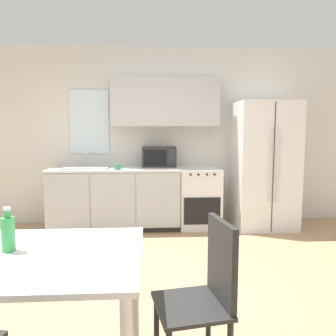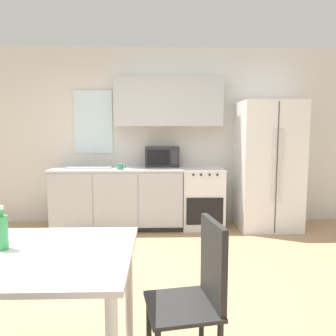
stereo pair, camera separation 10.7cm
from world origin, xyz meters
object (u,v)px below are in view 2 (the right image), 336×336
refrigerator (268,166)px  microwave (162,157)px  coffee_mug (121,166)px  oven_range (202,198)px  dining_table (25,271)px  dining_chair_side (199,288)px  drink_bottle (1,231)px

refrigerator → microwave: (-1.56, 0.19, 0.12)m
coffee_mug → oven_range: bearing=10.6°
microwave → dining_table: 3.32m
dining_table → dining_chair_side: 0.97m
dining_chair_side → drink_bottle: drink_bottle is taller
refrigerator → dining_table: bearing=-127.8°
oven_range → drink_bottle: size_ratio=3.57×
coffee_mug → dining_chair_side: (0.77, -2.81, -0.40)m
oven_range → dining_chair_side: size_ratio=0.95×
dining_table → dining_chair_side: (0.96, 0.05, -0.14)m
microwave → coffee_mug: microwave is taller
dining_chair_side → drink_bottle: (-1.11, 0.01, 0.35)m
dining_table → coffee_mug: bearing=86.1°
refrigerator → drink_bottle: bearing=-130.0°
dining_table → drink_bottle: drink_bottle is taller
oven_range → microwave: (-0.60, 0.13, 0.61)m
drink_bottle → dining_chair_side: bearing=-0.3°
refrigerator → coffee_mug: refrigerator is taller
coffee_mug → dining_chair_side: bearing=-74.7°
coffee_mug → dining_chair_side: coffee_mug is taller
refrigerator → microwave: refrigerator is taller
microwave → dining_table: microwave is taller
coffee_mug → drink_bottle: size_ratio=0.50×
refrigerator → dining_chair_side: size_ratio=2.00×
dining_chair_side → drink_bottle: bearing=80.0°
microwave → dining_table: size_ratio=0.43×
dining_chair_side → refrigerator: bearing=-34.5°
oven_range → coffee_mug: (-1.18, -0.22, 0.50)m
refrigerator → dining_table: refrigerator is taller
oven_range → refrigerator: size_ratio=0.47×
dining_table → microwave: bearing=76.3°
refrigerator → drink_bottle: 3.86m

